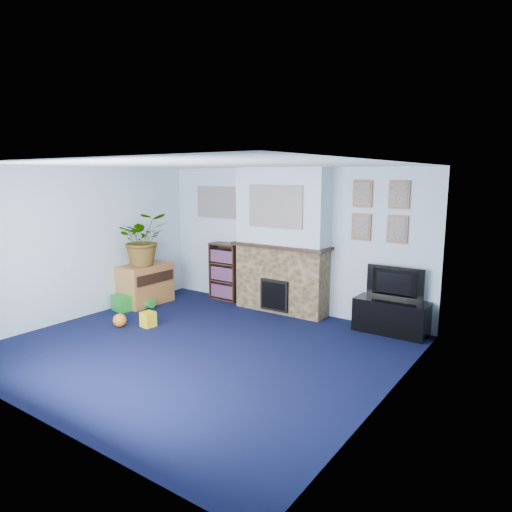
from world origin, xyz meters
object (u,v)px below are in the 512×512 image
Objects in this scene: tv_stand at (391,318)px; bookshelf at (226,273)px; television at (393,284)px; sideboard at (145,284)px.

bookshelf is (-3.13, 0.08, 0.28)m from tv_stand.
television is at bearing -1.03° from bookshelf.
television is at bearing 13.56° from sideboard.
sideboard reaches higher than tv_stand.
bookshelf is 1.46m from sideboard.
bookshelf reaches higher than television.
bookshelf reaches higher than tv_stand.
television is 3.14m from bookshelf.
tv_stand is at bearing 13.30° from sideboard.
tv_stand is at bearing 88.74° from television.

